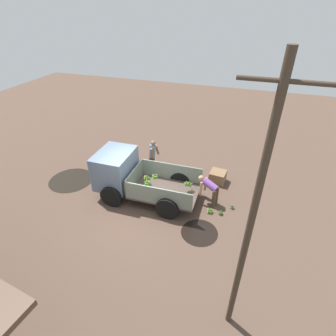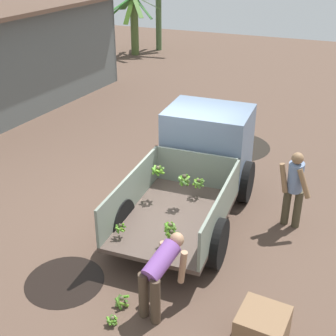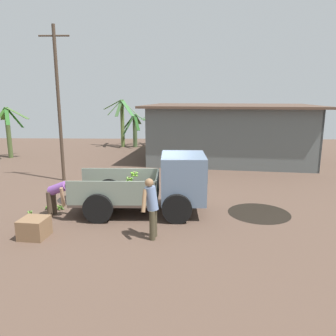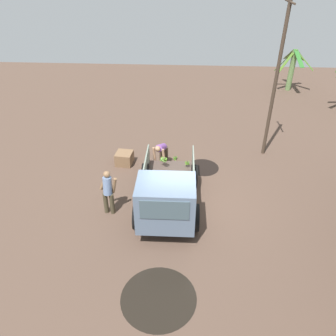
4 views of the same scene
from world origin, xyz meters
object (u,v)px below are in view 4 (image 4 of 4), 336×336
(person_foreground_visitor, at_px, (108,190))
(utility_pole, at_px, (276,78))
(wooden_crate_0, at_px, (124,158))
(banana_bunch_on_ground_0, at_px, (165,153))
(banana_bunch_on_ground_2, at_px, (175,158))
(person_worker_loading, at_px, (161,151))
(cargo_truck, at_px, (167,198))
(banana_bunch_on_ground_1, at_px, (176,162))

(person_foreground_visitor, bearing_deg, utility_pole, -44.81)
(person_foreground_visitor, bearing_deg, wooden_crate_0, 9.77)
(utility_pole, bearing_deg, banana_bunch_on_ground_0, -84.65)
(banana_bunch_on_ground_2, height_order, wooden_crate_0, wooden_crate_0)
(person_foreground_visitor, bearing_deg, person_worker_loading, -18.08)
(cargo_truck, bearing_deg, banana_bunch_on_ground_0, -175.64)
(person_foreground_visitor, xyz_separation_m, wooden_crate_0, (-3.09, -0.04, -0.63))
(utility_pole, height_order, banana_bunch_on_ground_1, utility_pole)
(banana_bunch_on_ground_1, xyz_separation_m, banana_bunch_on_ground_2, (-0.40, -0.04, -0.01))
(banana_bunch_on_ground_0, bearing_deg, person_worker_loading, -3.32)
(person_worker_loading, relative_size, banana_bunch_on_ground_1, 4.72)
(person_worker_loading, bearing_deg, utility_pole, 123.10)
(utility_pole, relative_size, wooden_crate_0, 9.73)
(banana_bunch_on_ground_1, bearing_deg, person_foreground_visitor, -33.66)
(utility_pole, xyz_separation_m, wooden_crate_0, (1.26, -5.99, -3.11))
(utility_pole, bearing_deg, person_worker_loading, -72.87)
(cargo_truck, relative_size, person_foreground_visitor, 2.58)
(banana_bunch_on_ground_2, bearing_deg, person_worker_loading, -43.52)
(cargo_truck, xyz_separation_m, wooden_crate_0, (-3.48, -2.01, -0.72))
(utility_pole, distance_m, person_worker_loading, 5.33)
(banana_bunch_on_ground_2, distance_m, wooden_crate_0, 2.17)
(wooden_crate_0, bearing_deg, banana_bunch_on_ground_2, 102.48)
(cargo_truck, xyz_separation_m, utility_pole, (-4.74, 3.98, 2.39))
(cargo_truck, bearing_deg, wooden_crate_0, -150.68)
(banana_bunch_on_ground_1, height_order, banana_bunch_on_ground_2, banana_bunch_on_ground_1)
(banana_bunch_on_ground_2, bearing_deg, cargo_truck, -1.51)
(banana_bunch_on_ground_0, bearing_deg, banana_bunch_on_ground_2, 51.25)
(banana_bunch_on_ground_0, xyz_separation_m, wooden_crate_0, (0.85, -1.63, 0.18))
(banana_bunch_on_ground_2, bearing_deg, person_foreground_visitor, -30.11)
(wooden_crate_0, bearing_deg, banana_bunch_on_ground_0, 117.68)
(person_worker_loading, distance_m, wooden_crate_0, 1.64)
(utility_pole, height_order, banana_bunch_on_ground_2, utility_pole)
(person_foreground_visitor, bearing_deg, cargo_truck, -92.25)
(banana_bunch_on_ground_0, bearing_deg, banana_bunch_on_ground_1, 33.49)
(person_worker_loading, bearing_deg, banana_bunch_on_ground_1, 121.98)
(person_worker_loading, bearing_deg, banana_bunch_on_ground_0, -167.36)
(cargo_truck, distance_m, person_worker_loading, 3.42)
(person_foreground_visitor, relative_size, wooden_crate_0, 2.41)
(banana_bunch_on_ground_0, xyz_separation_m, banana_bunch_on_ground_2, (0.39, 0.48, 0.00))
(cargo_truck, height_order, person_foreground_visitor, cargo_truck)
(banana_bunch_on_ground_1, bearing_deg, banana_bunch_on_ground_0, -146.51)
(person_foreground_visitor, distance_m, banana_bunch_on_ground_0, 4.33)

